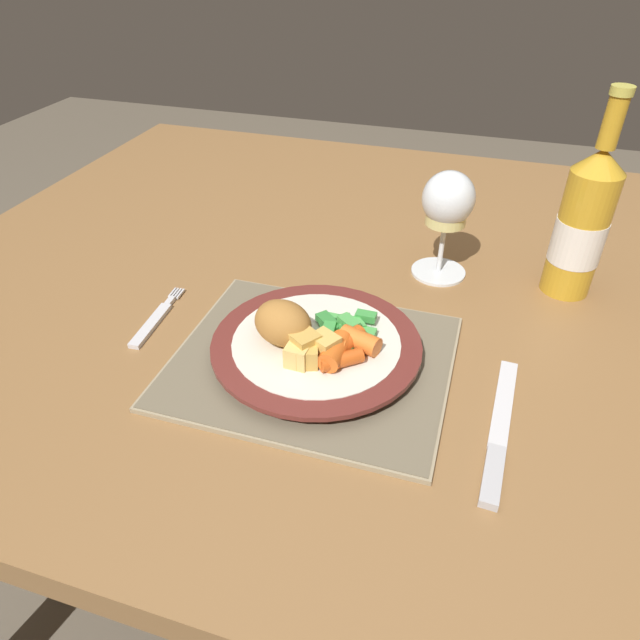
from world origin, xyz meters
name	(u,v)px	position (x,y,z in m)	size (l,w,h in m)	color
ground_plane	(363,565)	(0.00, 0.00, 0.00)	(6.00, 6.00, 0.00)	brown
dining_table	(382,321)	(0.00, 0.00, 0.66)	(1.33, 1.04, 0.74)	olive
placemat	(312,361)	(-0.04, -0.21, 0.74)	(0.31, 0.26, 0.01)	gray
dinner_plate	(316,347)	(-0.04, -0.20, 0.76)	(0.24, 0.24, 0.02)	silver
breaded_croquettes	(282,322)	(-0.08, -0.21, 0.79)	(0.09, 0.09, 0.05)	#A87033
green_beans_pile	(346,327)	(-0.01, -0.18, 0.77)	(0.08, 0.08, 0.02)	#4CA84C
glazed_carrots	(340,348)	(-0.01, -0.22, 0.78)	(0.09, 0.08, 0.02)	orange
fork	(155,320)	(-0.25, -0.20, 0.74)	(0.02, 0.13, 0.01)	silver
table_knife	(498,438)	(0.17, -0.27, 0.74)	(0.03, 0.21, 0.01)	silver
wine_glass	(448,205)	(0.07, 0.03, 0.84)	(0.08, 0.08, 0.15)	silver
bottle	(582,225)	(0.24, 0.04, 0.84)	(0.06, 0.06, 0.26)	gold
roast_potatoes	(309,349)	(-0.04, -0.24, 0.78)	(0.06, 0.05, 0.03)	gold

